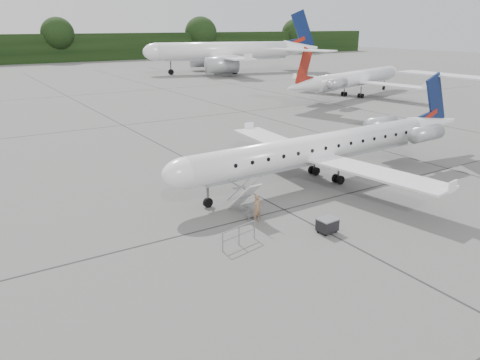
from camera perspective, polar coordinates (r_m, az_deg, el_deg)
ground at (r=28.45m, az=15.88°, el=-4.14°), size 320.00×320.00×0.00m
treeline at (r=148.71m, az=-25.29°, el=14.24°), size 260.00×4.00×8.00m
main_regional_jet at (r=32.75m, az=9.53°, el=5.50°), size 27.07×19.94×6.77m
airstair at (r=27.11m, az=0.51°, el=-2.11°), size 0.93×2.34×2.12m
passenger at (r=26.22m, az=2.13°, el=-3.46°), size 0.66×0.51×1.61m
safety_railing at (r=23.63m, az=-0.12°, el=-6.82°), size 2.17×0.52×1.00m
baggage_cart at (r=25.45m, az=10.60°, el=-5.41°), size 1.04×0.86×0.86m
bg_narrowbody at (r=108.79m, az=-2.08°, el=16.47°), size 43.71×36.11×13.65m
bg_regional_right at (r=75.13m, az=14.13°, el=12.80°), size 34.38×28.82×7.75m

